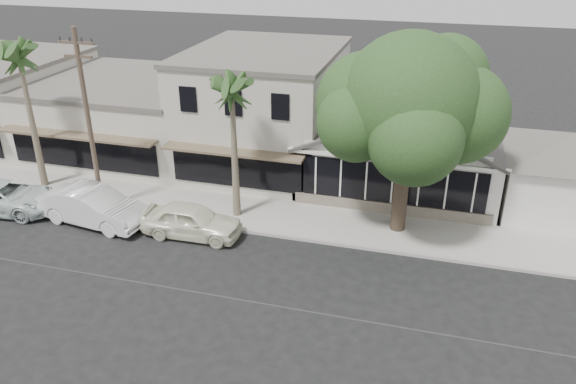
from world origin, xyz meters
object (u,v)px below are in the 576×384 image
(car_0, at_px, (191,221))
(utility_pole, at_px, (88,119))
(car_2, at_px, (5,197))
(car_1, at_px, (93,207))
(shade_tree, at_px, (408,104))

(car_0, bearing_deg, utility_pole, 76.91)
(utility_pole, relative_size, car_0, 1.95)
(car_0, height_order, car_2, car_0)
(car_0, xyz_separation_m, car_2, (-10.00, -0.16, -0.03))
(car_1, relative_size, shade_tree, 0.58)
(car_1, bearing_deg, car_2, 98.09)
(car_1, height_order, car_2, car_1)
(utility_pole, bearing_deg, car_1, -71.54)
(utility_pole, height_order, shade_tree, shade_tree)
(utility_pole, relative_size, car_1, 1.68)
(car_1, bearing_deg, utility_pole, 26.21)
(car_2, distance_m, shade_tree, 20.02)
(car_2, xyz_separation_m, shade_tree, (19.01, 3.37, 5.32))
(utility_pole, distance_m, car_1, 4.13)
(car_1, bearing_deg, shade_tree, -68.84)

